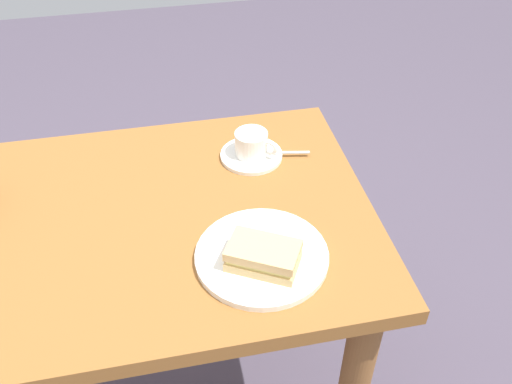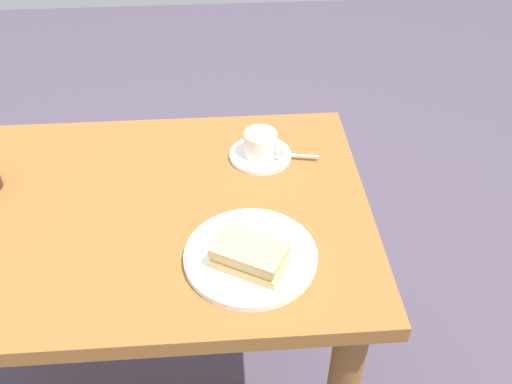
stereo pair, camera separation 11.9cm
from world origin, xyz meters
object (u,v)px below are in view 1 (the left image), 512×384
Objects in this scene: sandwich_plate at (262,256)px; spoon at (282,152)px; sandwich_front at (263,256)px; coffee_cup at (252,143)px; coffee_saucer at (251,155)px; dining_table at (137,267)px.

spoon reaches higher than sandwich_plate.
sandwich_front is 0.36m from coffee_cup.
coffee_saucer is 0.04m from coffee_cup.
coffee_cup is (0.30, 0.16, 0.19)m from dining_table.
sandwich_plate is at bearing -98.05° from coffee_cup.
coffee_cup reaches higher than coffee_saucer.
dining_table is 6.72× the size of sandwich_front.
coffee_saucer is at bearing 169.57° from spoon.
sandwich_plate is 2.65× the size of spoon.
sandwich_plate is at bearing 83.46° from sandwich_front.
sandwich_front is at bearing -37.26° from dining_table.
sandwich_front is 1.04× the size of coffee_saucer.
dining_table is 0.36m from sandwich_front.
coffee_saucer is at bearing 82.22° from sandwich_plate.
spoon is (0.07, -0.01, 0.01)m from coffee_saucer.
spoon is at bearing -10.43° from coffee_saucer.
coffee_saucer is 1.56× the size of coffee_cup.
sandwich_front is 0.36m from coffee_saucer.
coffee_saucer is 1.51× the size of spoon.
dining_table is at bearing 142.74° from sandwich_front.
sandwich_front is at bearing -97.68° from coffee_saucer.
sandwich_front reaches higher than spoon.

